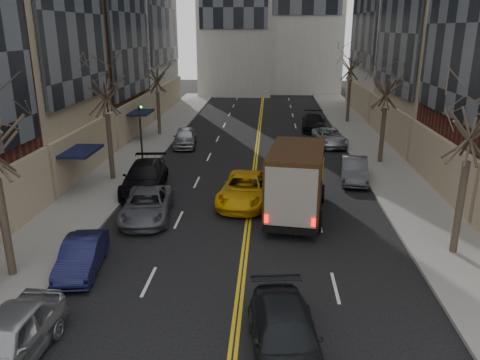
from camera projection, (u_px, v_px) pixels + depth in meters
The scene contains 20 objects.
sidewalk_left at pixel (140, 151), 36.04m from camera, with size 4.00×66.00×0.15m, color slate.
sidewalk_right at pixel (376, 155), 34.96m from camera, with size 4.00×66.00×0.15m, color slate.
tree_lf_mid at pixel (104, 74), 27.37m from camera, with size 3.20×3.20×8.91m.
tree_lf_far at pixel (156, 66), 39.88m from camera, with size 3.20×3.20×8.12m.
tree_rt_near at pixel (476, 102), 17.81m from camera, with size 3.20×3.20×8.71m.
tree_rt_mid at pixel (388, 75), 31.18m from camera, with size 3.20×3.20×8.32m.
tree_rt_far at pixel (352, 54), 45.24m from camera, with size 3.20×3.20×9.11m.
traffic_signal at pixel (141, 130), 30.35m from camera, with size 0.29×0.26×4.70m.
ups_truck at pixel (297, 181), 23.40m from camera, with size 3.41×6.94×3.65m.
observer_sedan at pixel (285, 337), 13.42m from camera, with size 2.52×5.04×1.41m.
taxi at pixel (245, 189), 25.51m from camera, with size 2.56×5.55×1.54m, color #DFA109.
pedestrian at pixel (296, 220), 21.27m from camera, with size 0.59×0.39×1.63m, color black.
parked_lf_a at pixel (7, 341), 13.10m from camera, with size 1.85×4.61×1.57m, color #A4A8AC.
parked_lf_b at pixel (82, 256), 18.31m from camera, with size 1.37×3.93×1.29m, color #111336.
parked_lf_c at pixel (147, 205), 23.42m from camera, with size 2.29×4.97×1.38m, color #515259.
parked_lf_d at pixel (145, 177), 27.41m from camera, with size 2.30×5.65×1.64m, color black.
parked_lf_e at pixel (185, 137), 37.66m from camera, with size 1.77×4.39×1.49m, color #97999E.
parked_rt_a at pixel (354, 170), 29.12m from camera, with size 1.54×4.41×1.45m, color #45474C.
parked_rt_b at pixel (330, 137), 38.00m from camera, with size 2.26×4.90×1.36m, color #A0A2A8.
parked_rt_c at pixel (314, 122), 43.84m from camera, with size 2.12×5.21×1.51m, color black.
Camera 1 is at (0.94, -7.39, 9.15)m, focal length 35.00 mm.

